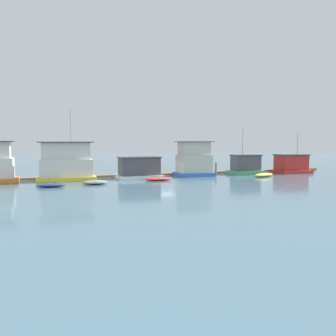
{
  "coord_description": "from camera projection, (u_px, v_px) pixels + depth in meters",
  "views": [
    {
      "loc": [
        -15.32,
        -44.15,
        5.02
      ],
      "look_at": [
        0.0,
        -1.0,
        1.4
      ],
      "focal_mm": 35.0,
      "sensor_mm": 36.0,
      "label": 1
    }
  ],
  "objects": [
    {
      "name": "ground_plane",
      "position": [
        166.0,
        177.0,
        46.98
      ],
      "size": [
        200.0,
        200.0,
        0.0
      ],
      "primitive_type": "plane",
      "color": "#426070"
    },
    {
      "name": "dock_walkway",
      "position": [
        159.0,
        174.0,
        49.93
      ],
      "size": [
        59.6,
        1.41,
        0.3
      ],
      "primitive_type": "cube",
      "color": "brown",
      "rests_on": "ground_plane"
    },
    {
      "name": "houseboat_yellow",
      "position": [
        66.0,
        164.0,
        42.39
      ],
      "size": [
        7.41,
        3.27,
        9.35
      ],
      "color": "gold",
      "rests_on": "ground_plane"
    },
    {
      "name": "houseboat_white",
      "position": [
        139.0,
        168.0,
        45.43
      ],
      "size": [
        6.08,
        3.88,
        3.0
      ],
      "color": "white",
      "rests_on": "ground_plane"
    },
    {
      "name": "houseboat_blue",
      "position": [
        194.0,
        160.0,
        48.77
      ],
      "size": [
        5.38,
        4.07,
        5.16
      ],
      "color": "#3866B7",
      "rests_on": "ground_plane"
    },
    {
      "name": "houseboat_green",
      "position": [
        246.0,
        165.0,
        51.46
      ],
      "size": [
        5.18,
        3.33,
        7.4
      ],
      "color": "#4C9360",
      "rests_on": "ground_plane"
    },
    {
      "name": "houseboat_red",
      "position": [
        291.0,
        164.0,
        53.53
      ],
      "size": [
        5.75,
        3.91,
        6.6
      ],
      "color": "red",
      "rests_on": "ground_plane"
    },
    {
      "name": "dinghy_navy",
      "position": [
        51.0,
        185.0,
        36.67
      ],
      "size": [
        3.29,
        1.85,
        0.44
      ],
      "color": "navy",
      "rests_on": "ground_plane"
    },
    {
      "name": "dinghy_grey",
      "position": [
        95.0,
        182.0,
        38.85
      ],
      "size": [
        2.97,
        1.62,
        0.52
      ],
      "color": "gray",
      "rests_on": "ground_plane"
    },
    {
      "name": "dinghy_red",
      "position": [
        159.0,
        179.0,
        42.82
      ],
      "size": [
        3.68,
        1.51,
        0.45
      ],
      "color": "red",
      "rests_on": "ground_plane"
    },
    {
      "name": "dinghy_yellow",
      "position": [
        264.0,
        175.0,
        47.71
      ],
      "size": [
        4.12,
        2.59,
        0.53
      ],
      "color": "yellow",
      "rests_on": "ground_plane"
    },
    {
      "name": "mooring_post_centre",
      "position": [
        216.0,
        168.0,
        52.04
      ],
      "size": [
        0.3,
        0.3,
        1.79
      ],
      "primitive_type": "cylinder",
      "color": "brown",
      "rests_on": "ground_plane"
    }
  ]
}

